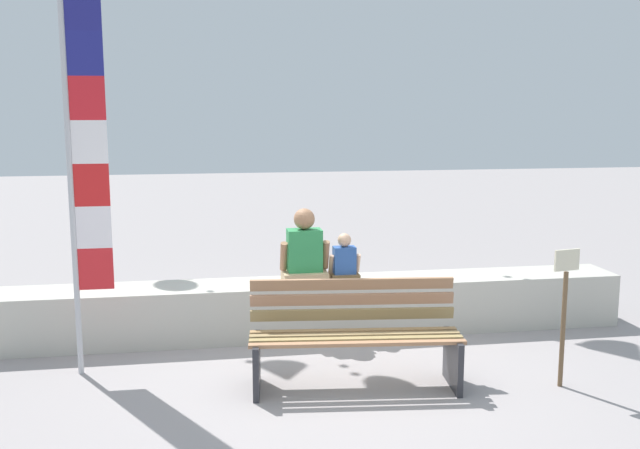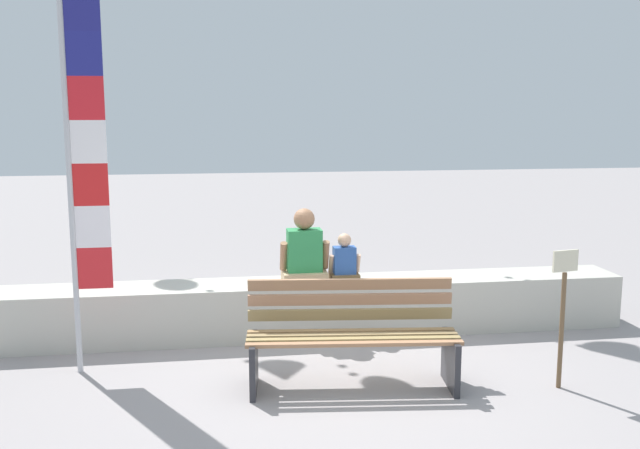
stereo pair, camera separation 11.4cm
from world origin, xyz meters
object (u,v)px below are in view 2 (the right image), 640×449
(person_adult, at_px, (304,254))
(flag_banner, at_px, (81,160))
(park_bench, at_px, (352,337))
(person_child, at_px, (344,263))
(sign_post, at_px, (563,307))

(person_adult, relative_size, flag_banner, 0.23)
(park_bench, xyz_separation_m, flag_banner, (-2.26, 0.66, 1.49))
(person_child, xyz_separation_m, flag_banner, (-2.46, -0.76, 1.15))
(person_child, relative_size, flag_banner, 0.15)
(person_adult, xyz_separation_m, flag_banner, (-2.04, -0.76, 1.05))
(park_bench, height_order, person_adult, person_adult)
(person_adult, bearing_deg, park_bench, -80.98)
(sign_post, bearing_deg, park_bench, 169.26)
(person_adult, height_order, flag_banner, flag_banner)
(park_bench, bearing_deg, flag_banner, 163.74)
(person_child, bearing_deg, sign_post, -48.74)
(park_bench, bearing_deg, sign_post, -10.74)
(person_child, height_order, flag_banner, flag_banner)
(person_adult, height_order, person_child, person_adult)
(park_bench, xyz_separation_m, person_child, (0.19, 1.42, 0.33))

